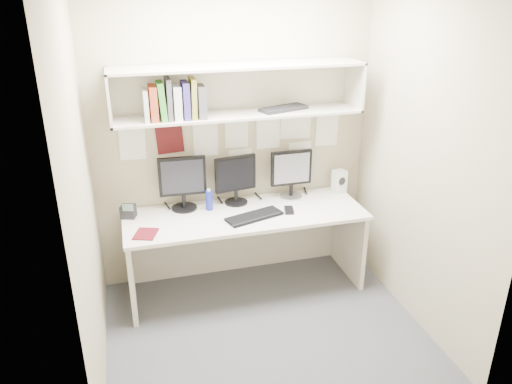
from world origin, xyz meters
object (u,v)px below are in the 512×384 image
object	(u,v)px
speaker	(339,181)
monitor_right	(291,172)
monitor_left	(183,181)
keyboard	(254,216)
desk	(245,250)
maroon_notebook	(146,234)
desk_phone	(128,211)
monitor_center	(236,178)

from	to	relation	value
speaker	monitor_right	bearing A→B (deg)	162.71
monitor_left	keyboard	world-z (taller)	monitor_left
desk	monitor_right	distance (m)	0.80
keyboard	maroon_notebook	world-z (taller)	keyboard
keyboard	desk_phone	world-z (taller)	desk_phone
desk	speaker	world-z (taller)	speaker
desk	monitor_center	world-z (taller)	monitor_center
keyboard	desk_phone	bearing A→B (deg)	146.99
monitor_center	speaker	world-z (taller)	monitor_center
maroon_notebook	speaker	bearing A→B (deg)	32.19
desk	maroon_notebook	world-z (taller)	maroon_notebook
desk	maroon_notebook	xyz separation A→B (m)	(-0.83, -0.18, 0.37)
monitor_left	desk	bearing A→B (deg)	-21.89
monitor_center	speaker	bearing A→B (deg)	-9.81
monitor_right	maroon_notebook	distance (m)	1.39
desk_phone	desk	bearing A→B (deg)	8.31
keyboard	maroon_notebook	xyz separation A→B (m)	(-0.88, -0.07, -0.01)
desk	desk_phone	xyz separation A→B (m)	(-0.94, 0.16, 0.42)
monitor_left	maroon_notebook	distance (m)	0.59
keyboard	maroon_notebook	distance (m)	0.88
monitor_right	maroon_notebook	world-z (taller)	monitor_right
monitor_left	maroon_notebook	bearing A→B (deg)	-128.13
keyboard	speaker	world-z (taller)	speaker
speaker	desk_phone	distance (m)	1.88
monitor_left	speaker	size ratio (longest dim) A/B	2.21
desk	desk_phone	bearing A→B (deg)	170.38
desk	monitor_right	xyz separation A→B (m)	(0.48, 0.22, 0.60)
speaker	maroon_notebook	size ratio (longest dim) A/B	1.07
monitor_right	desk_phone	bearing A→B (deg)	-178.41
keyboard	speaker	size ratio (longest dim) A/B	2.28
monitor_left	monitor_right	distance (m)	0.96
desk	monitor_center	xyz separation A→B (m)	(-0.03, 0.22, 0.60)
speaker	desk_phone	world-z (taller)	speaker
monitor_right	maroon_notebook	xyz separation A→B (m)	(-1.31, -0.40, -0.23)
monitor_right	monitor_left	bearing A→B (deg)	179.17
desk_phone	speaker	bearing A→B (deg)	19.31
monitor_center	desk_phone	bearing A→B (deg)	174.83
maroon_notebook	desk_phone	world-z (taller)	desk_phone
monitor_left	keyboard	size ratio (longest dim) A/B	0.97
monitor_right	desk_phone	xyz separation A→B (m)	(-1.42, -0.06, -0.18)
maroon_notebook	monitor_right	bearing A→B (deg)	36.95
speaker	desk_phone	size ratio (longest dim) A/B	1.50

